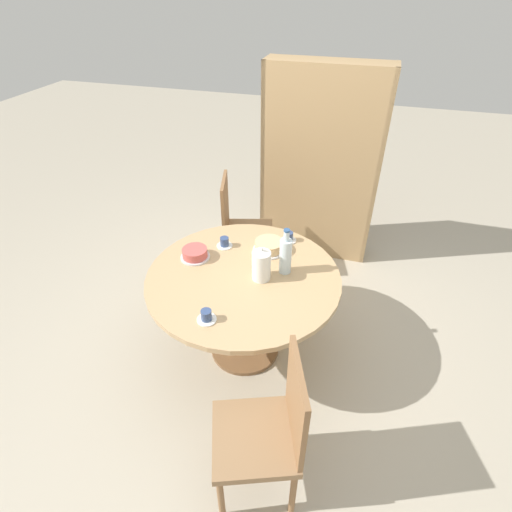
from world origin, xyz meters
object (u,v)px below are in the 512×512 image
object	(u,v)px
water_bottle	(286,255)
chair_b	(241,227)
bookshelf	(318,170)
coffee_pot	(261,265)
chair_a	(268,429)
cup_c	(206,316)
cake_main	(269,246)
cup_a	(225,243)
cake_second	(195,254)
cup_b	(289,237)

from	to	relation	value
water_bottle	chair_b	bearing A→B (deg)	125.74
chair_b	bookshelf	distance (m)	0.87
chair_b	coffee_pot	size ratio (longest dim) A/B	3.95
chair_a	cup_c	world-z (taller)	chair_a
cake_main	cup_a	size ratio (longest dim) A/B	2.01
chair_b	cup_c	bearing A→B (deg)	174.87
cake_second	cup_a	world-z (taller)	same
chair_a	coffee_pot	distance (m)	0.97
cup_a	chair_b	bearing A→B (deg)	97.66
cup_c	water_bottle	bearing A→B (deg)	59.71
cup_a	cup_c	distance (m)	0.74
bookshelf	cup_a	world-z (taller)	bookshelf
cake_main	cup_b	world-z (taller)	cake_main
water_bottle	cup_c	xyz separation A→B (m)	(-0.33, -0.56, -0.10)
cake_main	cake_second	xyz separation A→B (m)	(-0.47, -0.22, -0.00)
chair_a	cake_main	xyz separation A→B (m)	(-0.31, 1.17, 0.26)
chair_a	cake_main	distance (m)	1.24
bookshelf	cup_b	bearing A→B (deg)	86.94
cup_b	cup_c	bearing A→B (deg)	-106.52
cake_main	cup_a	distance (m)	0.32
chair_b	cup_b	bearing A→B (deg)	-144.65
chair_a	bookshelf	distance (m)	2.35
chair_a	cake_second	bearing A→B (deg)	-161.57
bookshelf	cake_second	xyz separation A→B (m)	(-0.62, -1.37, -0.11)
chair_a	cake_main	world-z (taller)	chair_a
bookshelf	coffee_pot	distance (m)	1.46
cup_b	bookshelf	bearing A→B (deg)	86.94
cake_second	cup_a	bearing A→B (deg)	51.64
cake_second	cup_c	bearing A→B (deg)	-60.80
coffee_pot	cake_main	world-z (taller)	coffee_pot
chair_a	chair_b	xyz separation A→B (m)	(-0.71, 1.75, 0.00)
chair_b	cup_a	size ratio (longest dim) A/B	8.30
cake_second	cake_main	bearing A→B (deg)	25.35
coffee_pot	water_bottle	bearing A→B (deg)	39.60
cake_second	cup_b	world-z (taller)	same
water_bottle	cup_c	size ratio (longest dim) A/B	2.87
water_bottle	cup_c	world-z (taller)	water_bottle
bookshelf	cup_a	size ratio (longest dim) A/B	15.48
chair_b	cake_main	world-z (taller)	chair_b
chair_a	cup_c	distance (m)	0.68
chair_a	bookshelf	world-z (taller)	bookshelf
coffee_pot	water_bottle	size ratio (longest dim) A/B	0.73
cake_main	cup_a	bearing A→B (deg)	-173.86
cup_a	cup_b	size ratio (longest dim) A/B	1.00
cup_c	cake_second	bearing A→B (deg)	119.20
chair_a	water_bottle	distance (m)	1.05
coffee_pot	cup_b	size ratio (longest dim) A/B	2.10
coffee_pot	cup_b	distance (m)	0.48
cup_a	cup_c	size ratio (longest dim) A/B	1.00
bookshelf	cake_second	distance (m)	1.51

